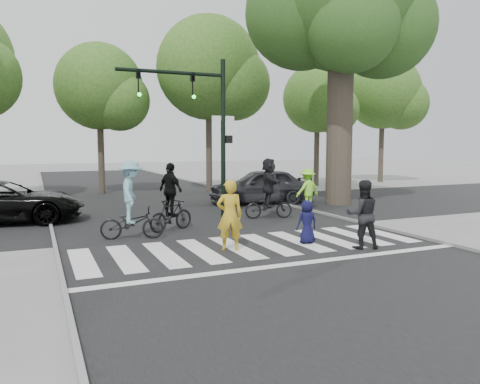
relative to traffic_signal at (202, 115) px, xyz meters
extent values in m
plane|color=gray|center=(-0.35, -6.20, -3.90)|extent=(120.00, 120.00, 0.00)
cube|color=black|center=(-0.35, -1.20, -3.90)|extent=(10.00, 70.00, 0.01)
cube|color=black|center=(-0.35, 1.80, -3.89)|extent=(70.00, 10.00, 0.01)
cube|color=gray|center=(-5.40, -1.20, -3.85)|extent=(0.10, 70.00, 0.10)
cube|color=gray|center=(4.70, -1.20, -3.85)|extent=(0.10, 70.00, 0.10)
cube|color=silver|center=(-4.85, -5.20, -3.89)|extent=(0.55, 3.00, 0.01)
cube|color=silver|center=(-3.85, -5.20, -3.89)|extent=(0.55, 3.00, 0.01)
cube|color=silver|center=(-2.85, -5.20, -3.89)|extent=(0.55, 3.00, 0.01)
cube|color=silver|center=(-1.85, -5.20, -3.89)|extent=(0.55, 3.00, 0.01)
cube|color=silver|center=(-0.85, -5.20, -3.89)|extent=(0.55, 3.00, 0.01)
cube|color=silver|center=(0.15, -5.20, -3.89)|extent=(0.55, 3.00, 0.01)
cube|color=silver|center=(1.15, -5.20, -3.89)|extent=(0.55, 3.00, 0.01)
cube|color=silver|center=(2.15, -5.20, -3.89)|extent=(0.55, 3.00, 0.01)
cube|color=silver|center=(3.15, -5.20, -3.89)|extent=(0.55, 3.00, 0.01)
cube|color=silver|center=(4.15, -5.20, -3.89)|extent=(0.55, 3.00, 0.01)
cube|color=silver|center=(-0.35, -7.40, -3.89)|extent=(10.00, 0.30, 0.01)
cylinder|color=black|center=(0.85, 0.00, -0.90)|extent=(0.18, 0.18, 6.00)
cylinder|color=black|center=(-1.15, 0.00, 1.50)|extent=(4.00, 0.14, 0.14)
imported|color=black|center=(-0.35, 0.00, 1.05)|extent=(0.16, 0.20, 1.00)
sphere|color=#19E533|center=(-0.35, -0.12, 0.65)|extent=(0.14, 0.14, 0.14)
imported|color=black|center=(-2.35, 0.00, 1.05)|extent=(0.16, 0.20, 1.00)
sphere|color=#19E533|center=(-2.35, -0.12, 0.65)|extent=(0.14, 0.14, 0.14)
cube|color=black|center=(1.07, 0.00, -0.90)|extent=(0.28, 0.18, 0.30)
cube|color=#FF660C|center=(1.18, 0.00, -0.90)|extent=(0.02, 0.14, 0.20)
cube|color=white|center=(0.85, 0.00, -0.10)|extent=(0.90, 0.04, 0.18)
cylinder|color=brown|center=(7.15, 1.30, -0.40)|extent=(1.20, 1.20, 7.00)
cylinder|color=brown|center=(7.45, 1.10, 2.60)|extent=(1.29, 1.74, 2.93)
sphere|color=#2C4E21|center=(8.95, 0.70, 4.30)|extent=(4.80, 4.80, 4.80)
sphere|color=#2C4E21|center=(5.65, 2.30, 4.90)|extent=(5.20, 5.20, 5.20)
sphere|color=#2C4E21|center=(6.65, -0.10, 3.90)|extent=(4.00, 4.00, 4.00)
cylinder|color=brown|center=(-2.35, 10.60, -1.10)|extent=(0.36, 0.36, 5.60)
sphere|color=#2E6420|center=(-2.35, 10.60, 2.10)|extent=(4.80, 4.80, 4.80)
sphere|color=#2E6420|center=(-1.39, 9.88, 1.30)|extent=(3.36, 3.36, 3.36)
cylinder|color=brown|center=(3.65, 9.30, -0.54)|extent=(0.36, 0.36, 6.72)
sphere|color=#2E6420|center=(3.65, 9.30, 3.30)|extent=(6.00, 6.00, 6.00)
sphere|color=#2E6420|center=(4.85, 8.40, 2.34)|extent=(4.20, 4.20, 4.20)
cylinder|color=brown|center=(11.65, 10.10, -1.17)|extent=(0.36, 0.36, 5.46)
sphere|color=#2E6420|center=(11.65, 10.10, 1.95)|extent=(4.60, 4.60, 4.60)
sphere|color=#2E6420|center=(12.57, 9.41, 1.17)|extent=(3.22, 3.22, 3.22)
cylinder|color=brown|center=(17.65, 10.70, -0.82)|extent=(0.36, 0.36, 6.16)
sphere|color=#2E6420|center=(17.65, 10.70, 2.70)|extent=(5.40, 5.40, 5.40)
sphere|color=#2E6420|center=(18.73, 9.89, 1.82)|extent=(3.78, 3.78, 3.78)
imported|color=gold|center=(-1.14, -5.44, -2.95)|extent=(0.79, 0.63, 1.89)
imported|color=#100F37|center=(1.20, -5.53, -3.28)|extent=(0.63, 0.43, 1.25)
imported|color=black|center=(2.25, -6.67, -2.97)|extent=(1.10, 0.98, 1.87)
imported|color=black|center=(-3.24, -2.90, -3.41)|extent=(1.96, 1.09, 0.97)
imported|color=#74A7B6|center=(-3.24, -2.90, -2.48)|extent=(0.97, 1.34, 1.87)
imported|color=black|center=(-1.82, -2.09, -3.39)|extent=(1.75, 1.12, 1.02)
imported|color=black|center=(-1.82, -2.09, -2.56)|extent=(0.81, 1.12, 1.76)
imported|color=black|center=(2.25, -1.11, -3.43)|extent=(1.91, 1.07, 0.95)
imported|color=black|center=(2.25, -1.11, -2.52)|extent=(0.95, 1.77, 1.82)
imported|color=black|center=(-6.90, 1.78, -3.14)|extent=(5.79, 3.30, 1.52)
imported|color=#2D2D31|center=(3.95, 3.04, -3.07)|extent=(5.15, 2.78, 1.66)
imported|color=#97FF37|center=(4.84, 0.28, -3.01)|extent=(1.23, 0.82, 1.78)
camera|label=1|loc=(-5.82, -16.77, -1.06)|focal=35.00mm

